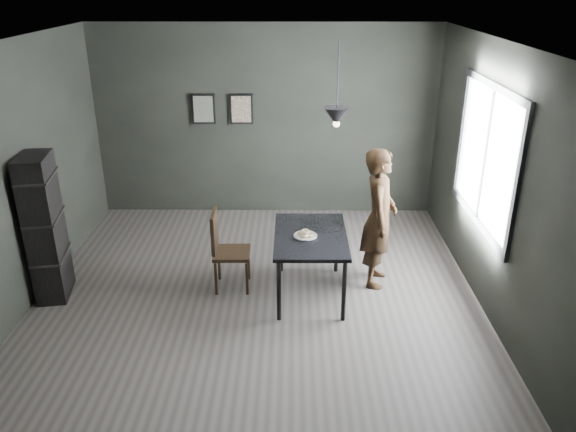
{
  "coord_description": "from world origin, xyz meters",
  "views": [
    {
      "loc": [
        0.4,
        -5.61,
        3.38
      ],
      "look_at": [
        0.35,
        0.05,
        0.95
      ],
      "focal_mm": 35.0,
      "sensor_mm": 36.0,
      "label": 1
    }
  ],
  "objects_px": {
    "pendant_lamp": "(337,116)",
    "white_plate": "(305,236)",
    "cafe_table": "(310,241)",
    "shelf_unit": "(45,228)",
    "woman": "(379,218)",
    "wood_chair": "(224,245)"
  },
  "relations": [
    {
      "from": "woman",
      "to": "wood_chair",
      "type": "distance_m",
      "value": 1.8
    },
    {
      "from": "wood_chair",
      "to": "shelf_unit",
      "type": "distance_m",
      "value": 1.97
    },
    {
      "from": "cafe_table",
      "to": "shelf_unit",
      "type": "xyz_separation_m",
      "value": [
        -2.92,
        -0.03,
        0.16
      ]
    },
    {
      "from": "woman",
      "to": "pendant_lamp",
      "type": "height_order",
      "value": "pendant_lamp"
    },
    {
      "from": "white_plate",
      "to": "woman",
      "type": "bearing_deg",
      "value": 22.37
    },
    {
      "from": "wood_chair",
      "to": "pendant_lamp",
      "type": "distance_m",
      "value": 1.95
    },
    {
      "from": "white_plate",
      "to": "shelf_unit",
      "type": "distance_m",
      "value": 2.86
    },
    {
      "from": "pendant_lamp",
      "to": "white_plate",
      "type": "bearing_deg",
      "value": -152.57
    },
    {
      "from": "wood_chair",
      "to": "pendant_lamp",
      "type": "bearing_deg",
      "value": -3.36
    },
    {
      "from": "cafe_table",
      "to": "woman",
      "type": "height_order",
      "value": "woman"
    },
    {
      "from": "pendant_lamp",
      "to": "cafe_table",
      "type": "bearing_deg",
      "value": -158.2
    },
    {
      "from": "shelf_unit",
      "to": "wood_chair",
      "type": "bearing_deg",
      "value": -4.11
    },
    {
      "from": "white_plate",
      "to": "woman",
      "type": "relative_size",
      "value": 0.14
    },
    {
      "from": "woman",
      "to": "shelf_unit",
      "type": "xyz_separation_m",
      "value": [
        -3.71,
        -0.32,
        0.0
      ]
    },
    {
      "from": "shelf_unit",
      "to": "pendant_lamp",
      "type": "xyz_separation_m",
      "value": [
        3.17,
        0.13,
        1.22
      ]
    },
    {
      "from": "cafe_table",
      "to": "shelf_unit",
      "type": "relative_size",
      "value": 0.72
    },
    {
      "from": "cafe_table",
      "to": "pendant_lamp",
      "type": "relative_size",
      "value": 1.39
    },
    {
      "from": "woman",
      "to": "wood_chair",
      "type": "relative_size",
      "value": 1.73
    },
    {
      "from": "cafe_table",
      "to": "wood_chair",
      "type": "xyz_separation_m",
      "value": [
        -0.98,
        0.14,
        -0.13
      ]
    },
    {
      "from": "woman",
      "to": "white_plate",
      "type": "bearing_deg",
      "value": 123.6
    },
    {
      "from": "cafe_table",
      "to": "white_plate",
      "type": "distance_m",
      "value": 0.12
    },
    {
      "from": "cafe_table",
      "to": "shelf_unit",
      "type": "distance_m",
      "value": 2.92
    }
  ]
}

